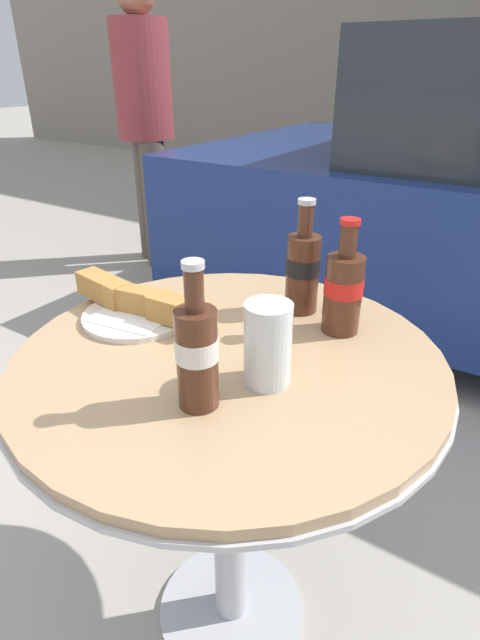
% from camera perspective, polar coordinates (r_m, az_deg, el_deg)
% --- Properties ---
extents(ground_plane, '(30.00, 30.00, 0.00)m').
position_cam_1_polar(ground_plane, '(1.43, -0.97, -30.24)').
color(ground_plane, '#A8A093').
extents(bistro_table, '(0.78, 0.78, 0.75)m').
position_cam_1_polar(bistro_table, '(0.99, -1.24, -11.16)').
color(bistro_table, '#B7B7BC').
rests_on(bistro_table, ground_plane).
extents(cola_bottle_left, '(0.07, 0.07, 0.22)m').
position_cam_1_polar(cola_bottle_left, '(0.96, 11.74, 3.48)').
color(cola_bottle_left, '#4C2819').
rests_on(cola_bottle_left, bistro_table).
extents(cola_bottle_right, '(0.06, 0.06, 0.23)m').
position_cam_1_polar(cola_bottle_right, '(0.73, -4.95, -3.70)').
color(cola_bottle_right, '#4C2819').
rests_on(cola_bottle_right, bistro_table).
extents(cola_bottle_center, '(0.07, 0.07, 0.24)m').
position_cam_1_polar(cola_bottle_center, '(1.03, 7.18, 5.82)').
color(cola_bottle_center, '#4C2819').
rests_on(cola_bottle_center, bistro_table).
extents(drinking_glass, '(0.08, 0.08, 0.14)m').
position_cam_1_polar(drinking_glass, '(0.79, 3.17, -3.17)').
color(drinking_glass, black).
rests_on(drinking_glass, bistro_table).
extents(lunch_plate_near, '(0.34, 0.22, 0.06)m').
position_cam_1_polar(lunch_plate_near, '(1.04, -11.70, 1.64)').
color(lunch_plate_near, silver).
rests_on(lunch_plate_near, bistro_table).
extents(pedestrian, '(0.34, 0.34, 1.67)m').
position_cam_1_polar(pedestrian, '(3.34, -10.81, 22.15)').
color(pedestrian, brown).
rests_on(pedestrian, ground_plane).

